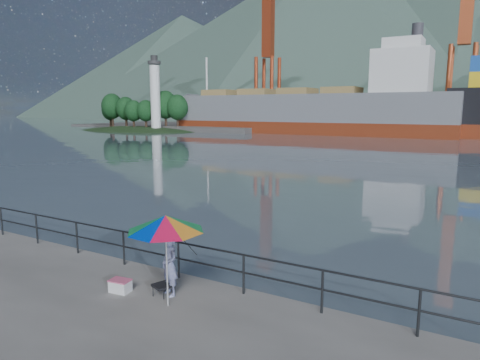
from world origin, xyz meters
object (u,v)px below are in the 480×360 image
beach_umbrella (166,223)px  cooler_bag (120,286)px  fisherman (170,265)px  bulk_carrier (315,110)px

beach_umbrella → cooler_bag: (-1.52, 0.01, -1.83)m
fisherman → cooler_bag: 1.43m
beach_umbrella → bulk_carrier: bearing=107.5°
fisherman → cooler_bag: (-1.19, -0.49, -0.62)m
beach_umbrella → cooler_bag: size_ratio=4.52×
fisherman → bulk_carrier: size_ratio=0.03×
cooler_bag → bulk_carrier: (-20.38, 69.56, 3.96)m
fisherman → bulk_carrier: bulk_carrier is taller
beach_umbrella → cooler_bag: 2.38m
cooler_bag → bulk_carrier: 72.59m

